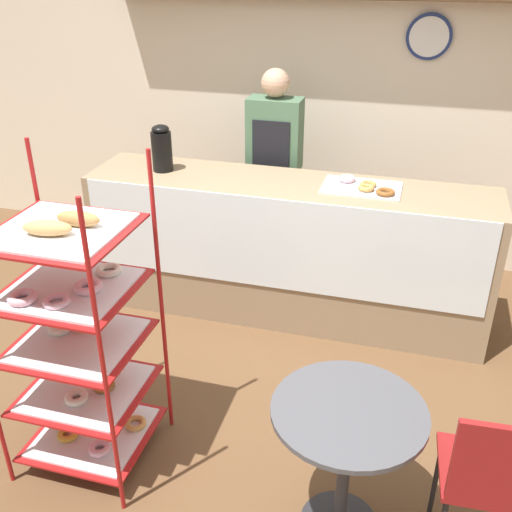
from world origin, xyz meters
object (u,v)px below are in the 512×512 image
pastry_rack (78,338)px  cafe_table (346,441)px  coffee_carafe (162,149)px  cafe_chair (491,476)px  donut_tray_counter (363,187)px  person_worker (274,169)px

pastry_rack → cafe_table: 1.37m
cafe_table → coffee_carafe: (-1.60, 1.78, 0.64)m
pastry_rack → cafe_chair: size_ratio=1.82×
coffee_carafe → donut_tray_counter: bearing=0.7°
person_worker → cafe_table: (0.92, -2.31, -0.38)m
person_worker → cafe_chair: (1.51, -2.36, -0.36)m
person_worker → cafe_chair: bearing=-57.5°
cafe_chair → person_worker: bearing=-60.7°
person_worker → cafe_chair: 2.82m
cafe_chair → donut_tray_counter: bearing=-70.7°
pastry_rack → person_worker: bearing=79.0°
person_worker → donut_tray_counter: (0.74, -0.51, 0.12)m
person_worker → donut_tray_counter: 0.91m
cafe_table → pastry_rack: bearing=175.3°
cafe_table → cafe_chair: (0.59, -0.05, 0.02)m
person_worker → cafe_table: bearing=-68.4°
person_worker → cafe_table: 2.52m
person_worker → donut_tray_counter: person_worker is taller
cafe_chair → pastry_rack: bearing=-8.0°
cafe_chair → coffee_carafe: size_ratio=2.73×
pastry_rack → person_worker: 2.25m
cafe_chair → donut_tray_counter: donut_tray_counter is taller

